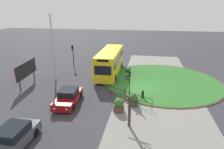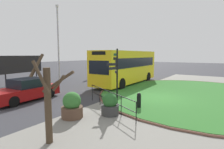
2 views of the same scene
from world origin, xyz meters
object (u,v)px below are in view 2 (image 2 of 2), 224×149
signpost_directional (116,72)px  bollard_foreground (139,101)px  lamppost_tall (58,42)px  traffic_light_near (94,58)px  car_far_lane (26,90)px  billboard_left (22,65)px  bus_yellow (126,66)px  planter_kerbside (72,106)px  street_tree_bare (49,99)px  planter_near_signpost (110,105)px

signpost_directional → bollard_foreground: bearing=-88.6°
lamppost_tall → traffic_light_near: bearing=-3.7°
signpost_directional → traffic_light_near: bearing=44.4°
car_far_lane → bollard_foreground: bearing=104.2°
lamppost_tall → billboard_left: lamppost_tall is taller
lamppost_tall → bus_yellow: bearing=-65.8°
planter_kerbside → street_tree_bare: (-2.10, -1.11, 0.96)m
bus_yellow → billboard_left: size_ratio=1.99×
car_far_lane → planter_near_signpost: 6.30m
car_far_lane → planter_near_signpost: car_far_lane is taller
car_far_lane → lamppost_tall: (6.41, 4.31, 3.70)m
planter_near_signpost → street_tree_bare: 3.56m
traffic_light_near → planter_kerbside: bearing=33.2°
bus_yellow → traffic_light_near: traffic_light_near is taller
billboard_left → bollard_foreground: bearing=-101.0°
bollard_foreground → bus_yellow: bearing=33.5°
traffic_light_near → signpost_directional: bearing=42.4°
car_far_lane → street_tree_bare: (-2.81, -6.11, 0.87)m
signpost_directional → bus_yellow: 7.84m
planter_near_signpost → street_tree_bare: street_tree_bare is taller
bollard_foreground → car_far_lane: car_far_lane is taller
bus_yellow → planter_near_signpost: 9.71m
street_tree_bare → billboard_left: bearing=63.3°
bollard_foreground → bus_yellow: size_ratio=0.10×
bus_yellow → billboard_left: (-5.87, 8.82, 0.19)m
planter_near_signpost → planter_kerbside: size_ratio=0.89×
car_far_lane → planter_near_signpost: (0.60, -6.27, -0.15)m
bollard_foreground → street_tree_bare: (-5.10, 0.92, 1.06)m
bollard_foreground → billboard_left: billboard_left is taller
bus_yellow → billboard_left: 10.60m
billboard_left → traffic_light_near: bearing=-22.5°
planter_kerbside → lamppost_tall: bearing=52.6°
signpost_directional → planter_near_signpost: size_ratio=3.01×
bus_yellow → lamppost_tall: 7.73m
signpost_directional → street_tree_bare: size_ratio=1.11×
planter_kerbside → street_tree_bare: 2.57m
car_far_lane → billboard_left: 7.50m
car_far_lane → street_tree_bare: 6.78m
bollard_foreground → street_tree_bare: street_tree_bare is taller
car_far_lane → planter_kerbside: (-0.70, -4.99, -0.09)m
signpost_directional → street_tree_bare: signpost_directional is taller
bollard_foreground → car_far_lane: size_ratio=0.21×
signpost_directional → bollard_foreground: signpost_directional is taller
signpost_directional → planter_near_signpost: 2.32m
bollard_foreground → car_far_lane: 7.40m
traffic_light_near → planter_near_signpost: 15.42m
signpost_directional → planter_kerbside: 3.33m
bus_yellow → planter_kerbside: bearing=14.6°
billboard_left → street_tree_bare: 14.10m
bus_yellow → street_tree_bare: (-12.20, -3.77, -0.26)m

